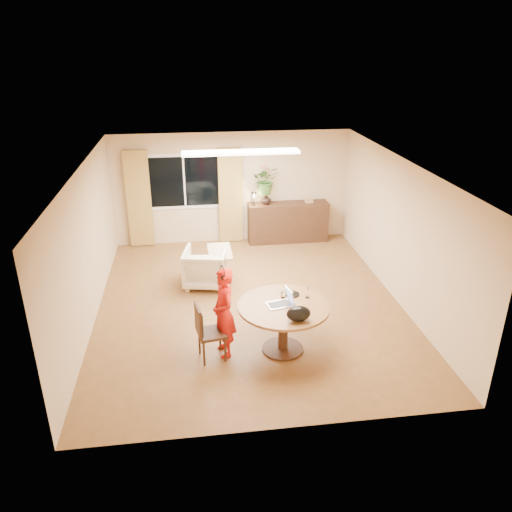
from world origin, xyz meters
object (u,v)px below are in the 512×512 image
at_px(dining_table, 284,315).
at_px(dining_chair, 212,332).
at_px(child, 224,313).
at_px(sideboard, 288,222).
at_px(armchair, 206,267).

bearing_deg(dining_table, dining_chair, -177.00).
height_order(dining_table, child, child).
relative_size(child, sideboard, 0.76).
height_order(dining_table, armchair, dining_table).
bearing_deg(armchair, child, 105.48).
distance_m(dining_table, dining_chair, 1.13).
relative_size(dining_table, sideboard, 0.74).
bearing_deg(sideboard, dining_chair, -114.28).
xyz_separation_m(child, armchair, (-0.18, 2.40, -0.34)).
bearing_deg(child, dining_chair, -76.52).
xyz_separation_m(dining_chair, sideboard, (2.08, 4.61, 0.01)).
height_order(child, sideboard, child).
bearing_deg(armchair, sideboard, -123.13).
bearing_deg(sideboard, armchair, -134.34).
bearing_deg(dining_chair, armchair, 79.48).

